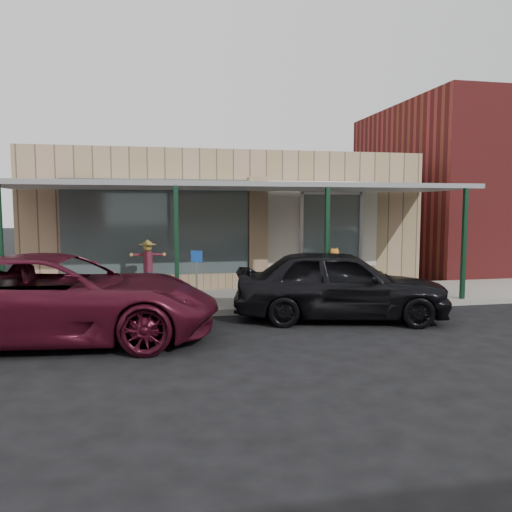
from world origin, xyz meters
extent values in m
plane|color=black|center=(0.00, 0.00, 0.00)|extent=(120.00, 120.00, 0.00)
cube|color=gray|center=(0.00, 3.60, 0.07)|extent=(40.00, 3.20, 0.15)
cube|color=tan|center=(0.00, 8.20, 2.10)|extent=(12.00, 6.00, 4.20)
cube|color=#4B595B|center=(-2.20, 5.05, 1.90)|extent=(5.20, 0.06, 2.80)
cube|color=#4B595B|center=(3.00, 5.18, 1.50)|extent=(1.80, 0.06, 2.80)
cube|color=tan|center=(0.70, 5.10, 1.70)|extent=(0.55, 0.30, 3.40)
cube|color=tan|center=(-2.20, 5.10, 0.35)|extent=(5.20, 0.30, 0.50)
cube|color=#B7B4A2|center=(0.00, 5.17, 2.00)|extent=(9.00, 0.02, 2.60)
cube|color=white|center=(0.00, 5.14, 3.20)|extent=(7.50, 0.03, 0.10)
cube|color=gray|center=(0.00, 3.60, 3.05)|extent=(12.00, 3.00, 0.12)
cube|color=#10301D|center=(-5.50, 2.15, 1.55)|extent=(0.10, 0.10, 2.95)
cube|color=#10301D|center=(-1.80, 2.15, 1.55)|extent=(0.10, 0.10, 2.95)
cube|color=#10301D|center=(1.80, 2.15, 1.55)|extent=(0.10, 0.10, 2.95)
cube|color=#10301D|center=(5.50, 2.15, 1.55)|extent=(0.10, 0.10, 2.95)
cylinder|color=#45291B|center=(-2.46, 3.85, 0.35)|extent=(0.66, 0.66, 0.39)
cylinder|color=navy|center=(-2.46, 3.85, 0.69)|extent=(0.24, 0.24, 0.30)
cylinder|color=maroon|center=(-2.46, 3.85, 1.11)|extent=(0.26, 0.26, 0.54)
sphere|color=#B59F45|center=(-2.46, 3.85, 1.49)|extent=(0.22, 0.22, 0.22)
cone|color=#B59F45|center=(-2.46, 3.85, 1.61)|extent=(0.35, 0.35, 0.14)
cylinder|color=#45291B|center=(3.44, 3.57, 0.36)|extent=(0.72, 0.72, 0.43)
ellipsoid|color=#D55D0D|center=(3.44, 3.57, 0.72)|extent=(0.34, 0.34, 0.28)
cylinder|color=#4C471E|center=(3.44, 3.57, 0.88)|extent=(0.04, 0.04, 0.06)
cylinder|color=gray|center=(-1.31, 2.59, 0.68)|extent=(0.04, 0.04, 1.05)
cube|color=#1646A9|center=(-1.31, 2.59, 1.34)|extent=(0.27, 0.09, 0.27)
imported|color=black|center=(1.75, 1.12, 0.80)|extent=(4.99, 2.92, 1.59)
ellipsoid|color=orange|center=(1.94, 1.95, 1.14)|extent=(0.30, 0.26, 0.39)
sphere|color=orange|center=(1.94, 1.99, 1.41)|extent=(0.22, 0.22, 0.22)
cylinder|color=#196516|center=(1.94, 1.95, 1.29)|extent=(0.15, 0.15, 0.02)
imported|color=#490E1E|center=(-4.05, 0.45, 0.82)|extent=(6.12, 3.23, 1.64)
camera|label=1|loc=(-2.29, -9.28, 2.47)|focal=35.00mm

